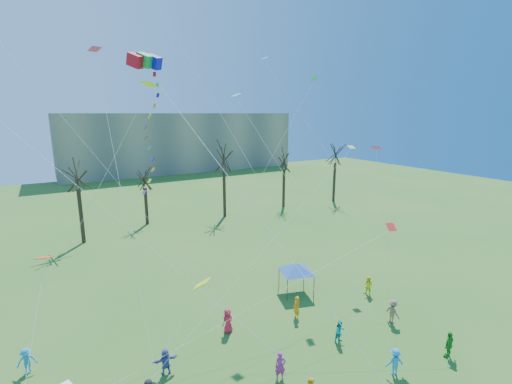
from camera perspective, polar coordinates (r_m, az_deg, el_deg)
distant_building at (r=97.91m, az=-11.87°, el=7.83°), size 60.00×14.00×15.00m
bare_tree_row at (r=48.02m, az=-14.58°, el=2.83°), size 69.14×8.94×10.95m
big_box_kite at (r=19.77m, az=-15.73°, el=8.76°), size 4.71×6.83×20.79m
canopy_tent_blue at (r=30.86m, az=6.47°, el=-11.92°), size 3.40×3.40×2.67m
festival_crowd at (r=22.83m, az=-1.80°, el=-25.71°), size 26.36×12.56×1.86m
small_kites_aloft at (r=23.77m, az=-7.36°, el=9.46°), size 31.20×18.66×32.94m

